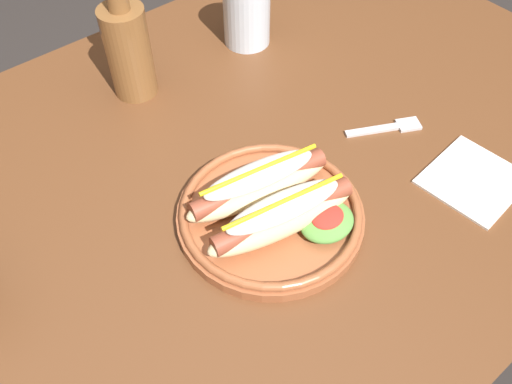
% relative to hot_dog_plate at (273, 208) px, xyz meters
% --- Properties ---
extents(ground_plane, '(8.00, 8.00, 0.00)m').
position_rel_hot_dog_plate_xyz_m(ground_plane, '(-0.05, 0.11, -0.77)').
color(ground_plane, '#2D2826').
extents(dining_table, '(1.47, 0.86, 0.74)m').
position_rel_hot_dog_plate_xyz_m(dining_table, '(-0.05, 0.11, -0.12)').
color(dining_table, brown).
rests_on(dining_table, ground_plane).
extents(hot_dog_plate, '(0.25, 0.25, 0.08)m').
position_rel_hot_dog_plate_xyz_m(hot_dog_plate, '(0.00, 0.00, 0.00)').
color(hot_dog_plate, '#9E5633').
rests_on(hot_dog_plate, dining_table).
extents(fork, '(0.12, 0.07, 0.00)m').
position_rel_hot_dog_plate_xyz_m(fork, '(0.26, 0.02, -0.02)').
color(fork, silver).
rests_on(fork, dining_table).
extents(water_cup, '(0.08, 0.08, 0.12)m').
position_rel_hot_dog_plate_xyz_m(water_cup, '(0.23, 0.34, 0.03)').
color(water_cup, silver).
rests_on(water_cup, dining_table).
extents(glass_bottle, '(0.07, 0.07, 0.21)m').
position_rel_hot_dog_plate_xyz_m(glass_bottle, '(0.00, 0.35, 0.06)').
color(glass_bottle, brown).
rests_on(glass_bottle, dining_table).
extents(napkin, '(0.14, 0.13, 0.00)m').
position_rel_hot_dog_plate_xyz_m(napkin, '(0.27, -0.13, -0.02)').
color(napkin, white).
rests_on(napkin, dining_table).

